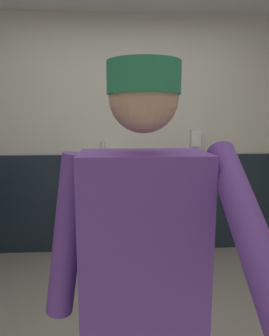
# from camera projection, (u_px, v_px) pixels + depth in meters

# --- Properties ---
(wall_back) EXTENTS (4.65, 0.12, 2.55)m
(wall_back) POSITION_uv_depth(u_px,v_px,m) (126.00, 138.00, 3.37)
(wall_back) COLOR beige
(wall_back) RESTS_ON ground_plane
(wainscot_band_back) EXTENTS (4.05, 0.03, 1.10)m
(wainscot_band_back) POSITION_uv_depth(u_px,v_px,m) (126.00, 203.00, 3.42)
(wainscot_band_back) COLOR #19232D
(wainscot_band_back) RESTS_ON ground_plane
(urinal_solo) EXTENTS (0.40, 0.34, 1.24)m
(urinal_solo) POSITION_uv_depth(u_px,v_px,m) (103.00, 187.00, 3.22)
(urinal_solo) COLOR white
(urinal_solo) RESTS_ON ground_plane
(person) EXTENTS (0.63, 0.60, 1.68)m
(person) POSITION_uv_depth(u_px,v_px,m) (143.00, 275.00, 1.04)
(person) COLOR #2D3342
(person) RESTS_ON ground_plane
(soap_dispenser) EXTENTS (0.10, 0.07, 0.18)m
(soap_dispenser) POSITION_uv_depth(u_px,v_px,m) (196.00, 138.00, 3.31)
(soap_dispenser) COLOR silver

